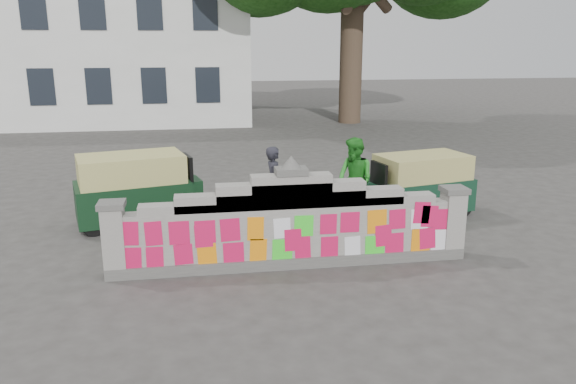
# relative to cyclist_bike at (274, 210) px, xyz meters

# --- Properties ---
(ground) EXTENTS (100.00, 100.00, 0.00)m
(ground) POSITION_rel_cyclist_bike_xyz_m (0.02, -1.98, -0.46)
(ground) COLOR #383533
(ground) RESTS_ON ground
(parapet_wall) EXTENTS (6.48, 0.44, 2.01)m
(parapet_wall) POSITION_rel_cyclist_bike_xyz_m (0.02, -1.98, 0.29)
(parapet_wall) COLOR #4C4C49
(parapet_wall) RESTS_ON ground
(building) EXTENTS (16.00, 10.00, 8.90)m
(building) POSITION_rel_cyclist_bike_xyz_m (-6.98, 20.01, 3.55)
(building) COLOR silver
(building) RESTS_ON ground
(cyclist_bike) EXTENTS (1.78, 0.67, 0.92)m
(cyclist_bike) POSITION_rel_cyclist_bike_xyz_m (0.00, 0.00, 0.00)
(cyclist_bike) COLOR black
(cyclist_bike) RESTS_ON ground
(cyclist_rider) EXTENTS (0.39, 0.58, 1.57)m
(cyclist_rider) POSITION_rel_cyclist_bike_xyz_m (0.00, -0.00, 0.32)
(cyclist_rider) COLOR #22212A
(cyclist_rider) RESTS_ON ground
(pedestrian) EXTENTS (1.04, 1.13, 1.87)m
(pedestrian) POSITION_rel_cyclist_bike_xyz_m (1.85, 0.43, 0.47)
(pedestrian) COLOR #278D26
(pedestrian) RESTS_ON ground
(rickshaw_left) EXTENTS (2.87, 1.83, 1.54)m
(rickshaw_left) POSITION_rel_cyclist_bike_xyz_m (-2.92, 1.01, 0.34)
(rickshaw_left) COLOR black
(rickshaw_left) RESTS_ON ground
(rickshaw_right) EXTENTS (2.63, 1.62, 1.41)m
(rickshaw_right) POSITION_rel_cyclist_bike_xyz_m (3.43, 0.58, 0.27)
(rickshaw_right) COLOR #103221
(rickshaw_right) RESTS_ON ground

